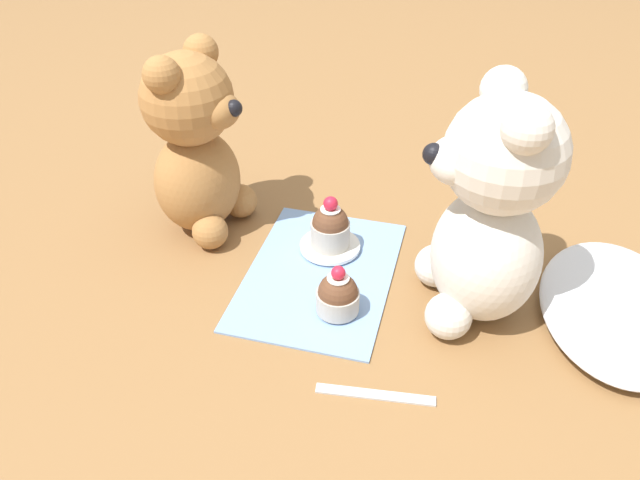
# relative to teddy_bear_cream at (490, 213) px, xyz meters

# --- Properties ---
(ground_plane) EXTENTS (4.00, 4.00, 0.00)m
(ground_plane) POSITION_rel_teddy_bear_cream_xyz_m (-0.01, -0.19, -0.14)
(ground_plane) COLOR olive
(knitted_placemat) EXTENTS (0.27, 0.18, 0.01)m
(knitted_placemat) POSITION_rel_teddy_bear_cream_xyz_m (-0.01, -0.19, -0.13)
(knitted_placemat) COLOR #7A9ED1
(knitted_placemat) RESTS_ON ground_plane
(tulle_cloth) EXTENTS (0.26, 0.17, 0.03)m
(tulle_cloth) POSITION_rel_teddy_bear_cream_xyz_m (-0.02, 0.16, -0.12)
(tulle_cloth) COLOR silver
(tulle_cloth) RESTS_ON ground_plane
(teddy_bear_cream) EXTENTS (0.17, 0.16, 0.28)m
(teddy_bear_cream) POSITION_rel_teddy_bear_cream_xyz_m (0.00, 0.00, 0.00)
(teddy_bear_cream) COLOR silver
(teddy_bear_cream) RESTS_ON ground_plane
(teddy_bear_tan) EXTENTS (0.14, 0.14, 0.26)m
(teddy_bear_tan) POSITION_rel_teddy_bear_cream_xyz_m (-0.08, -0.38, -0.01)
(teddy_bear_tan) COLOR #A3703D
(teddy_bear_tan) RESTS_ON ground_plane
(cupcake_near_cream_bear) EXTENTS (0.05, 0.05, 0.06)m
(cupcake_near_cream_bear) POSITION_rel_teddy_bear_cream_xyz_m (0.05, -0.15, -0.11)
(cupcake_near_cream_bear) COLOR #B2ADA3
(cupcake_near_cream_bear) RESTS_ON knitted_placemat
(saucer_plate) EXTENTS (0.08, 0.08, 0.01)m
(saucer_plate) POSITION_rel_teddy_bear_cream_xyz_m (-0.06, -0.20, -0.13)
(saucer_plate) COLOR white
(saucer_plate) RESTS_ON knitted_placemat
(cupcake_near_tan_bear) EXTENTS (0.05, 0.05, 0.08)m
(cupcake_near_tan_bear) POSITION_rel_teddy_bear_cream_xyz_m (-0.06, -0.20, -0.10)
(cupcake_near_tan_bear) COLOR #B2ADA3
(cupcake_near_tan_bear) RESTS_ON saucer_plate
(teaspoon) EXTENTS (0.03, 0.13, 0.01)m
(teaspoon) POSITION_rel_teddy_bear_cream_xyz_m (0.16, -0.09, -0.13)
(teaspoon) COLOR silver
(teaspoon) RESTS_ON ground_plane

